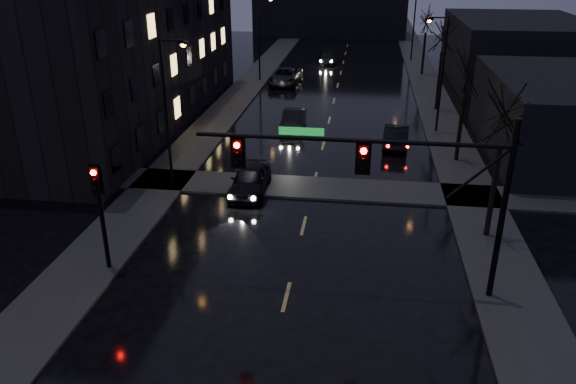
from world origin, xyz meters
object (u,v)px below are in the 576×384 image
(oncoming_car_c, at_px, (286,76))
(lead_car, at_px, (396,135))
(oncoming_car_b, at_px, (293,120))
(oncoming_car_d, at_px, (327,58))
(oncoming_car_a, at_px, (250,179))

(oncoming_car_c, xyz_separation_m, lead_car, (9.84, -17.23, -0.04))
(oncoming_car_b, bearing_deg, lead_car, -21.09)
(oncoming_car_d, distance_m, lead_car, 29.31)
(oncoming_car_b, relative_size, oncoming_car_c, 0.77)
(oncoming_car_d, height_order, lead_car, lead_car)
(oncoming_car_d, bearing_deg, lead_car, -84.79)
(oncoming_car_b, height_order, oncoming_car_c, oncoming_car_c)
(oncoming_car_b, xyz_separation_m, oncoming_car_d, (0.62, 25.90, -0.05))
(oncoming_car_b, distance_m, oncoming_car_d, 25.91)
(oncoming_car_a, height_order, oncoming_car_d, oncoming_car_a)
(oncoming_car_d, relative_size, lead_car, 1.01)
(oncoming_car_a, height_order, oncoming_car_b, oncoming_car_a)
(oncoming_car_b, height_order, oncoming_car_d, oncoming_car_b)
(lead_car, bearing_deg, oncoming_car_c, -55.78)
(oncoming_car_a, xyz_separation_m, lead_car, (8.09, 8.95, -0.03))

